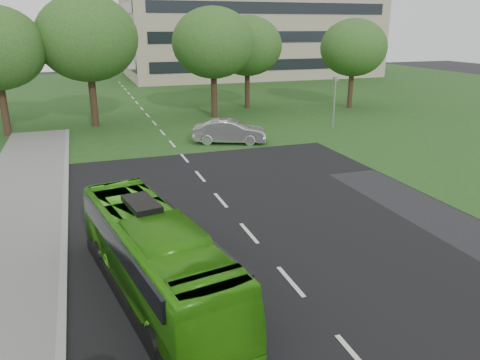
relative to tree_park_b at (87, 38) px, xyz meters
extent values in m
plane|color=black|center=(4.86, -26.29, -7.09)|extent=(160.00, 160.00, 0.00)
cube|color=black|center=(4.86, -6.29, -7.08)|extent=(14.00, 120.00, 0.01)
cube|color=black|center=(4.86, -12.29, -7.08)|extent=(80.00, 12.00, 0.01)
cube|color=silver|center=(4.86, -11.29, -7.07)|extent=(0.15, 90.00, 0.01)
cube|color=#254517|center=(4.86, 18.71, -7.08)|extent=(120.00, 60.00, 0.01)
cylinder|color=black|center=(-6.57, -1.28, -5.28)|extent=(0.55, 0.55, 3.63)
cylinder|color=black|center=(0.00, 0.00, -5.14)|extent=(0.59, 0.59, 3.90)
ellipsoid|color=#1D4D19|center=(0.00, 0.00, 0.02)|extent=(8.02, 8.02, 6.82)
cylinder|color=black|center=(10.63, 0.86, -5.25)|extent=(0.55, 0.55, 3.68)
ellipsoid|color=#1D4D19|center=(10.63, 0.86, -0.48)|extent=(7.32, 7.32, 6.22)
cylinder|color=black|center=(15.18, 4.54, -5.39)|extent=(0.51, 0.51, 3.41)
ellipsoid|color=#1D4D19|center=(15.18, 4.54, -0.94)|extent=(6.86, 6.86, 5.83)
cylinder|color=black|center=(25.21, 1.25, -5.42)|extent=(0.50, 0.50, 3.35)
ellipsoid|color=#1D4D19|center=(25.21, 1.25, -1.11)|extent=(6.59, 6.59, 5.60)
imported|color=#389913|center=(0.56, -27.54, -5.78)|extent=(3.90, 9.68, 2.63)
imported|color=#B6B6BB|center=(8.86, -9.29, -6.24)|extent=(5.45, 3.53, 1.70)
cylinder|color=gray|center=(18.68, -6.85, -5.15)|extent=(0.12, 0.12, 3.88)
cube|color=gray|center=(18.68, -6.85, -3.12)|extent=(0.41, 0.37, 0.29)
camera|label=1|loc=(-1.15, -40.61, 0.94)|focal=35.00mm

